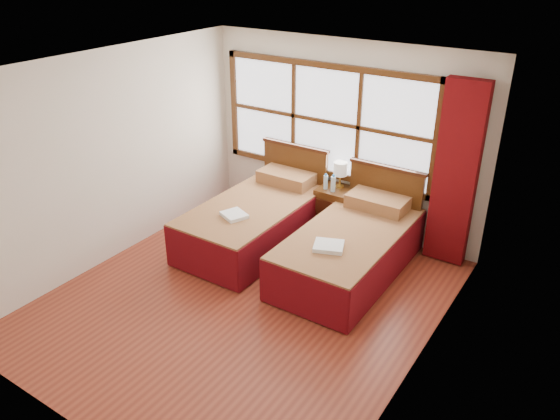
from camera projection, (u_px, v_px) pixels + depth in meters
The scene contains 15 objects.
floor at pixel (245, 299), 6.24m from camera, with size 4.50×4.50×0.00m, color brown.
ceiling at pixel (238, 69), 5.09m from camera, with size 4.50×4.50×0.00m, color white.
wall_back at pixel (343, 138), 7.35m from camera, with size 4.00×4.00×0.00m, color silver.
wall_left at pixel (111, 158), 6.65m from camera, with size 4.50×4.50×0.00m, color silver.
wall_right at pixel (428, 249), 4.67m from camera, with size 4.50×4.50×0.00m, color silver.
window at pixel (325, 121), 7.35m from camera, with size 3.16×0.06×1.56m.
curtain at pixel (456, 175), 6.51m from camera, with size 0.50×0.16×2.30m, color maroon.
bed_left at pixel (257, 218), 7.32m from camera, with size 1.14×2.20×1.11m.
bed_right at pixel (351, 248), 6.63m from camera, with size 1.12×2.16×1.09m.
nightstand at pixel (336, 211), 7.54m from camera, with size 0.49×0.48×0.66m.
towels_left at pixel (234, 215), 6.79m from camera, with size 0.38×0.36×0.05m.
towels_right at pixel (329, 246), 6.11m from camera, with size 0.41×0.39×0.05m.
lamp at pixel (340, 170), 7.35m from camera, with size 0.19×0.19×0.36m.
bottle_near at pixel (326, 182), 7.36m from camera, with size 0.06×0.06×0.22m.
bottle_far at pixel (333, 184), 7.28m from camera, with size 0.06×0.06×0.24m.
Camera 1 is at (3.17, -4.08, 3.67)m, focal length 35.00 mm.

